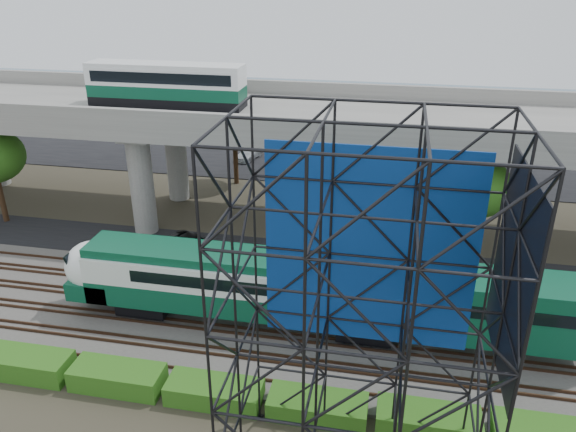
# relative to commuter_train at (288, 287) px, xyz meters

# --- Properties ---
(ground) EXTENTS (140.00, 140.00, 0.00)m
(ground) POSITION_rel_commuter_train_xyz_m (-3.34, -2.00, -2.88)
(ground) COLOR #474233
(ground) RESTS_ON ground
(ballast_bed) EXTENTS (90.00, 12.00, 0.20)m
(ballast_bed) POSITION_rel_commuter_train_xyz_m (-3.34, 0.00, -2.78)
(ballast_bed) COLOR slate
(ballast_bed) RESTS_ON ground
(service_road) EXTENTS (90.00, 5.00, 0.08)m
(service_road) POSITION_rel_commuter_train_xyz_m (-3.34, 8.50, -2.84)
(service_road) COLOR black
(service_road) RESTS_ON ground
(parking_lot) EXTENTS (90.00, 18.00, 0.08)m
(parking_lot) POSITION_rel_commuter_train_xyz_m (-3.34, 32.00, -2.84)
(parking_lot) COLOR black
(parking_lot) RESTS_ON ground
(harbor_water) EXTENTS (140.00, 40.00, 0.03)m
(harbor_water) POSITION_rel_commuter_train_xyz_m (-3.34, 54.00, -2.87)
(harbor_water) COLOR slate
(harbor_water) RESTS_ON ground
(rail_tracks) EXTENTS (90.00, 9.52, 0.16)m
(rail_tracks) POSITION_rel_commuter_train_xyz_m (-3.34, -0.00, -2.60)
(rail_tracks) COLOR #472D1E
(rail_tracks) RESTS_ON ballast_bed
(commuter_train) EXTENTS (29.30, 3.06, 4.30)m
(commuter_train) POSITION_rel_commuter_train_xyz_m (0.00, 0.00, 0.00)
(commuter_train) COLOR black
(commuter_train) RESTS_ON rail_tracks
(overpass) EXTENTS (80.00, 12.00, 12.40)m
(overpass) POSITION_rel_commuter_train_xyz_m (-3.99, 14.00, 5.33)
(overpass) COLOR #9E9B93
(overpass) RESTS_ON ground
(scaffold_tower) EXTENTS (9.36, 6.36, 15.00)m
(scaffold_tower) POSITION_rel_commuter_train_xyz_m (4.58, -9.98, 4.59)
(scaffold_tower) COLOR black
(scaffold_tower) RESTS_ON ground
(hedge_strip) EXTENTS (34.60, 1.80, 1.20)m
(hedge_strip) POSITION_rel_commuter_train_xyz_m (-2.33, -6.30, -2.32)
(hedge_strip) COLOR #2D5F15
(hedge_strip) RESTS_ON ground
(trees) EXTENTS (40.94, 16.94, 7.69)m
(trees) POSITION_rel_commuter_train_xyz_m (-8.01, 14.17, 2.69)
(trees) COLOR #382314
(trees) RESTS_ON ground
(suv) EXTENTS (4.93, 3.73, 1.24)m
(suv) POSITION_rel_commuter_train_xyz_m (-8.44, 7.83, -2.18)
(suv) COLOR black
(suv) RESTS_ON service_road
(parked_cars) EXTENTS (37.93, 9.67, 1.32)m
(parked_cars) POSITION_rel_commuter_train_xyz_m (-1.12, 31.62, -2.19)
(parked_cars) COLOR white
(parked_cars) RESTS_ON parking_lot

